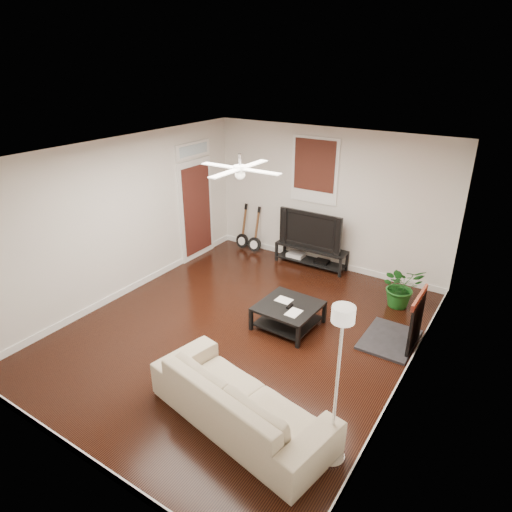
% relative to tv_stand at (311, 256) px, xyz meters
% --- Properties ---
extents(room, '(5.01, 6.01, 2.81)m').
position_rel_tv_stand_xyz_m(room, '(0.19, -2.78, 1.19)').
color(room, black).
rests_on(room, ground).
extents(brick_accent, '(0.02, 2.20, 2.80)m').
position_rel_tv_stand_xyz_m(brick_accent, '(2.67, -1.78, 1.19)').
color(brick_accent, '#A64535').
rests_on(brick_accent, floor).
extents(fireplace, '(0.80, 1.10, 0.92)m').
position_rel_tv_stand_xyz_m(fireplace, '(2.39, -1.78, 0.25)').
color(fireplace, black).
rests_on(fireplace, floor).
extents(window_back, '(1.00, 0.06, 1.30)m').
position_rel_tv_stand_xyz_m(window_back, '(-0.11, 0.19, 1.74)').
color(window_back, '#39190F').
rests_on(window_back, wall_back).
extents(door_left, '(0.08, 1.00, 2.50)m').
position_rel_tv_stand_xyz_m(door_left, '(-2.27, -0.88, 1.04)').
color(door_left, white).
rests_on(door_left, wall_left).
extents(tv_stand, '(1.50, 0.40, 0.42)m').
position_rel_tv_stand_xyz_m(tv_stand, '(0.00, 0.00, 0.00)').
color(tv_stand, black).
rests_on(tv_stand, floor).
extents(tv, '(1.34, 0.18, 0.77)m').
position_rel_tv_stand_xyz_m(tv, '(0.00, 0.02, 0.60)').
color(tv, black).
rests_on(tv, tv_stand).
extents(coffee_table, '(0.94, 0.94, 0.38)m').
position_rel_tv_stand_xyz_m(coffee_table, '(0.73, -2.26, -0.02)').
color(coffee_table, black).
rests_on(coffee_table, floor).
extents(sofa, '(2.46, 1.34, 0.68)m').
position_rel_tv_stand_xyz_m(sofa, '(1.27, -4.39, 0.13)').
color(sofa, '#BEA98E').
rests_on(sofa, floor).
extents(floor_lamp, '(0.37, 0.37, 1.90)m').
position_rel_tv_stand_xyz_m(floor_lamp, '(2.39, -4.29, 0.74)').
color(floor_lamp, silver).
rests_on(floor_lamp, floor).
extents(potted_plant, '(0.91, 0.89, 0.76)m').
position_rel_tv_stand_xyz_m(potted_plant, '(2.04, -0.65, 0.17)').
color(potted_plant, '#18551A').
rests_on(potted_plant, floor).
extents(guitar_left, '(0.33, 0.25, 1.03)m').
position_rel_tv_stand_xyz_m(guitar_left, '(-1.71, -0.03, 0.30)').
color(guitar_left, black).
rests_on(guitar_left, floor).
extents(guitar_right, '(0.32, 0.23, 1.03)m').
position_rel_tv_stand_xyz_m(guitar_right, '(-1.36, -0.06, 0.30)').
color(guitar_right, black).
rests_on(guitar_right, floor).
extents(ceiling_fan, '(1.24, 1.24, 0.32)m').
position_rel_tv_stand_xyz_m(ceiling_fan, '(0.19, -2.78, 2.39)').
color(ceiling_fan, white).
rests_on(ceiling_fan, ceiling).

